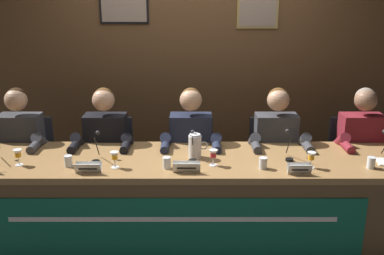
# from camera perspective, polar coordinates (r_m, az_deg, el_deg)

# --- Properties ---
(ground_plane) EXTENTS (12.00, 12.00, 0.00)m
(ground_plane) POSITION_cam_1_polar(r_m,az_deg,el_deg) (3.79, 0.00, -14.62)
(ground_plane) COLOR #4C4742
(wall_back_panelled) EXTENTS (5.22, 0.14, 2.60)m
(wall_back_panelled) POSITION_cam_1_polar(r_m,az_deg,el_deg) (4.53, 0.05, 8.44)
(wall_back_panelled) COLOR brown
(wall_back_panelled) RESTS_ON ground_plane
(conference_table) EXTENTS (4.02, 0.79, 0.75)m
(conference_table) POSITION_cam_1_polar(r_m,az_deg,el_deg) (3.43, -0.08, -8.29)
(conference_table) COLOR olive
(conference_table) RESTS_ON ground_plane
(chair_far_left) EXTENTS (0.44, 0.45, 0.88)m
(chair_far_left) POSITION_cam_1_polar(r_m,az_deg,el_deg) (4.37, -19.94, -4.94)
(chair_far_left) COLOR black
(chair_far_left) RESTS_ON ground_plane
(panelist_far_left) EXTENTS (0.51, 0.48, 1.21)m
(panelist_far_left) POSITION_cam_1_polar(r_m,az_deg,el_deg) (4.10, -21.25, -2.41)
(panelist_far_left) COLOR black
(panelist_far_left) RESTS_ON ground_plane
(juice_glass_far_left) EXTENTS (0.06, 0.06, 0.12)m
(juice_glass_far_left) POSITION_cam_1_polar(r_m,az_deg,el_deg) (3.53, -21.34, -3.22)
(juice_glass_far_left) COLOR white
(juice_glass_far_left) RESTS_ON conference_table
(chair_left) EXTENTS (0.44, 0.45, 0.88)m
(chair_left) POSITION_cam_1_polar(r_m,az_deg,el_deg) (4.17, -10.27, -5.18)
(chair_left) COLOR black
(chair_left) RESTS_ON ground_plane
(panelist_left) EXTENTS (0.51, 0.48, 1.21)m
(panelist_left) POSITION_cam_1_polar(r_m,az_deg,el_deg) (3.89, -11.00, -2.55)
(panelist_left) COLOR black
(panelist_left) RESTS_ON ground_plane
(nameplate_left) EXTENTS (0.19, 0.06, 0.08)m
(nameplate_left) POSITION_cam_1_polar(r_m,az_deg,el_deg) (3.25, -13.06, -5.07)
(nameplate_left) COLOR white
(nameplate_left) RESTS_ON conference_table
(juice_glass_left) EXTENTS (0.06, 0.06, 0.12)m
(juice_glass_left) POSITION_cam_1_polar(r_m,az_deg,el_deg) (3.29, -9.79, -3.72)
(juice_glass_left) COLOR white
(juice_glass_left) RESTS_ON conference_table
(water_cup_left) EXTENTS (0.06, 0.06, 0.08)m
(water_cup_left) POSITION_cam_1_polar(r_m,az_deg,el_deg) (3.40, -15.47, -4.25)
(water_cup_left) COLOR silver
(water_cup_left) RESTS_ON conference_table
(microphone_left) EXTENTS (0.06, 0.17, 0.22)m
(microphone_left) POSITION_cam_1_polar(r_m,az_deg,el_deg) (3.44, -12.03, -3.07)
(microphone_left) COLOR black
(microphone_left) RESTS_ON conference_table
(chair_center) EXTENTS (0.44, 0.45, 0.88)m
(chair_center) POSITION_cam_1_polar(r_m,az_deg,el_deg) (4.10, 0.02, -5.28)
(chair_center) COLOR black
(chair_center) RESTS_ON ground_plane
(panelist_center) EXTENTS (0.51, 0.48, 1.21)m
(panelist_center) POSITION_cam_1_polar(r_m,az_deg,el_deg) (3.82, 0.02, -2.61)
(panelist_center) COLOR black
(panelist_center) RESTS_ON ground_plane
(nameplate_center) EXTENTS (0.20, 0.06, 0.08)m
(nameplate_center) POSITION_cam_1_polar(r_m,az_deg,el_deg) (3.17, -0.54, -5.13)
(nameplate_center) COLOR white
(nameplate_center) RESTS_ON conference_table
(juice_glass_center) EXTENTS (0.06, 0.06, 0.12)m
(juice_glass_center) POSITION_cam_1_polar(r_m,az_deg,el_deg) (3.28, 2.93, -3.51)
(juice_glass_center) COLOR white
(juice_glass_center) RESTS_ON conference_table
(water_cup_center) EXTENTS (0.06, 0.06, 0.08)m
(water_cup_center) POSITION_cam_1_polar(r_m,az_deg,el_deg) (3.25, -3.10, -4.63)
(water_cup_center) COLOR silver
(water_cup_center) RESTS_ON conference_table
(microphone_center) EXTENTS (0.06, 0.17, 0.22)m
(microphone_center) POSITION_cam_1_polar(r_m,az_deg,el_deg) (3.38, 0.24, -3.04)
(microphone_center) COLOR black
(microphone_center) RESTS_ON conference_table
(chair_right) EXTENTS (0.44, 0.45, 0.88)m
(chair_right) POSITION_cam_1_polar(r_m,az_deg,el_deg) (4.17, 10.33, -5.20)
(chair_right) COLOR black
(chair_right) RESTS_ON ground_plane
(panelist_right) EXTENTS (0.51, 0.48, 1.21)m
(panelist_right) POSITION_cam_1_polar(r_m,az_deg,el_deg) (3.89, 11.04, -2.57)
(panelist_right) COLOR black
(panelist_right) RESTS_ON ground_plane
(nameplate_right) EXTENTS (0.17, 0.06, 0.08)m
(nameplate_right) POSITION_cam_1_polar(r_m,az_deg,el_deg) (3.24, 13.84, -5.21)
(nameplate_right) COLOR white
(nameplate_right) RESTS_ON conference_table
(juice_glass_right) EXTENTS (0.06, 0.06, 0.12)m
(juice_glass_right) POSITION_cam_1_polar(r_m,az_deg,el_deg) (3.35, 15.28, -3.70)
(juice_glass_right) COLOR white
(juice_glass_right) RESTS_ON conference_table
(water_cup_right) EXTENTS (0.06, 0.06, 0.08)m
(water_cup_right) POSITION_cam_1_polar(r_m,az_deg,el_deg) (3.28, 9.30, -4.63)
(water_cup_right) COLOR silver
(water_cup_right) RESTS_ON conference_table
(microphone_right) EXTENTS (0.06, 0.17, 0.22)m
(microphone_right) POSITION_cam_1_polar(r_m,az_deg,el_deg) (3.49, 12.52, -2.85)
(microphone_right) COLOR black
(microphone_right) RESTS_ON conference_table
(chair_far_right) EXTENTS (0.44, 0.45, 0.88)m
(chair_far_right) POSITION_cam_1_polar(r_m,az_deg,el_deg) (4.36, 20.02, -4.98)
(chair_far_right) COLOR black
(chair_far_right) RESTS_ON ground_plane
(panelist_far_right) EXTENTS (0.51, 0.48, 1.21)m
(panelist_far_right) POSITION_cam_1_polar(r_m,az_deg,el_deg) (4.09, 21.32, -2.45)
(panelist_far_right) COLOR black
(panelist_far_right) RESTS_ON ground_plane
(water_cup_far_right) EXTENTS (0.06, 0.06, 0.08)m
(water_cup_far_right) POSITION_cam_1_polar(r_m,az_deg,el_deg) (3.50, 22.23, -4.31)
(water_cup_far_right) COLOR silver
(water_cup_far_right) RESTS_ON conference_table
(water_pitcher_central) EXTENTS (0.15, 0.10, 0.21)m
(water_pitcher_central) POSITION_cam_1_polar(r_m,az_deg,el_deg) (3.43, 0.57, -2.40)
(water_pitcher_central) COLOR silver
(water_pitcher_central) RESTS_ON conference_table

